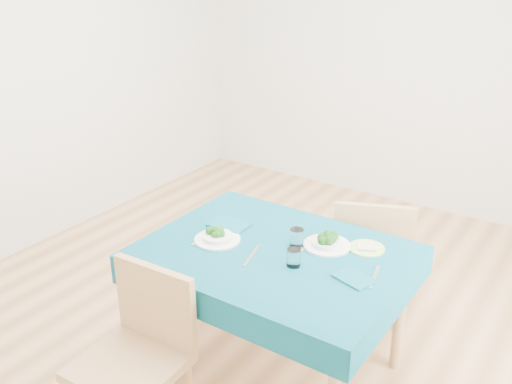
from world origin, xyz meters
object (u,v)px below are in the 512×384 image
Objects in this scene: bowl_near at (217,234)px; bowl_far at (327,240)px; chair_near at (126,341)px; side_plate at (367,248)px; chair_far at (372,230)px; table at (274,313)px.

bowl_near is 0.58m from bowl_far.
chair_near is 4.58× the size of bowl_far.
chair_near is 1.28m from side_plate.
chair_far reaches higher than side_plate.
table is 5.42× the size of bowl_near.
chair_far is at bearing 60.53° from bowl_near.
chair_near is 0.98× the size of chair_far.
bowl_near is (-0.32, -0.07, 0.42)m from table.
bowl_far is at bearing -154.29° from side_plate.
chair_near is 1.12m from bowl_far.
bowl_near reaches higher than side_plate.
table is 0.53m from bowl_near.
side_plate is at bearing 27.05° from bowl_near.
chair_far is (0.49, 1.62, 0.01)m from chair_near.
chair_near reaches higher than table.
bowl_far is (0.49, 0.98, 0.23)m from chair_near.
side_plate is at bearing 85.98° from chair_far.
bowl_far is (0.00, -0.64, 0.21)m from chair_far.
table is 1.18× the size of chair_near.
table is at bearing 67.30° from chair_near.
chair_near is at bearing 50.17° from chair_far.
bowl_far is at bearing 44.62° from table.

